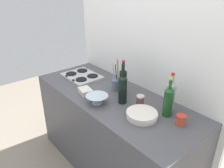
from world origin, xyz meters
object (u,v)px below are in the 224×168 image
(plate_stack, at_px, (142,115))
(butter_dish, at_px, (85,91))
(wine_bottle_rightmost, at_px, (168,101))
(utensil_crock, at_px, (116,84))
(condiment_jar_front, at_px, (181,120))
(condiment_jar_rear, at_px, (140,101))
(wine_bottle_mid_left, at_px, (123,89))
(wine_bottle_leftmost, at_px, (123,82))
(mixing_bowl, at_px, (97,99))
(wine_bottle_mid_right, at_px, (170,96))
(stovetop_hob, at_px, (82,76))

(plate_stack, distance_m, butter_dish, 0.65)
(plate_stack, height_order, wine_bottle_rightmost, wine_bottle_rightmost)
(utensil_crock, bearing_deg, butter_dish, -114.04)
(wine_bottle_rightmost, bearing_deg, condiment_jar_front, -9.75)
(condiment_jar_rear, bearing_deg, wine_bottle_mid_left, -154.20)
(wine_bottle_leftmost, relative_size, condiment_jar_rear, 3.32)
(plate_stack, relative_size, mixing_bowl, 1.25)
(utensil_crock, bearing_deg, wine_bottle_leftmost, -11.16)
(wine_bottle_leftmost, bearing_deg, condiment_jar_front, 1.12)
(wine_bottle_leftmost, distance_m, butter_dish, 0.38)
(utensil_crock, xyz_separation_m, condiment_jar_front, (0.76, -0.01, -0.02))
(wine_bottle_mid_right, height_order, condiment_jar_rear, wine_bottle_mid_right)
(wine_bottle_leftmost, xyz_separation_m, condiment_jar_rear, (0.25, -0.03, -0.09))
(mixing_bowl, distance_m, utensil_crock, 0.32)
(mixing_bowl, height_order, utensil_crock, utensil_crock)
(condiment_jar_rear, bearing_deg, wine_bottle_leftmost, 173.86)
(wine_bottle_mid_left, xyz_separation_m, condiment_jar_rear, (0.15, 0.07, -0.09))
(stovetop_hob, relative_size, condiment_jar_front, 5.18)
(wine_bottle_mid_left, relative_size, condiment_jar_rear, 3.47)
(wine_bottle_leftmost, xyz_separation_m, wine_bottle_mid_left, (0.10, -0.10, -0.00))
(wine_bottle_mid_right, height_order, butter_dish, wine_bottle_mid_right)
(condiment_jar_front, distance_m, condiment_jar_rear, 0.39)
(stovetop_hob, distance_m, plate_stack, 1.00)
(condiment_jar_rear, bearing_deg, condiment_jar_front, 5.83)
(wine_bottle_mid_right, bearing_deg, wine_bottle_mid_left, -148.46)
(wine_bottle_leftmost, bearing_deg, stovetop_hob, -173.75)
(wine_bottle_rightmost, distance_m, butter_dish, 0.80)
(plate_stack, distance_m, condiment_jar_front, 0.30)
(stovetop_hob, distance_m, wine_bottle_leftmost, 0.63)
(condiment_jar_front, bearing_deg, wine_bottle_rightmost, 170.25)
(condiment_jar_front, xyz_separation_m, condiment_jar_rear, (-0.38, -0.04, 0.01))
(stovetop_hob, bearing_deg, plate_stack, -4.45)
(wine_bottle_leftmost, xyz_separation_m, butter_dish, (-0.25, -0.26, -0.11))
(wine_bottle_leftmost, bearing_deg, butter_dish, -134.22)
(wine_bottle_leftmost, bearing_deg, utensil_crock, 168.84)
(wine_bottle_mid_right, height_order, utensil_crock, wine_bottle_mid_right)
(wine_bottle_rightmost, bearing_deg, wine_bottle_leftmost, -175.56)
(wine_bottle_leftmost, height_order, mixing_bowl, wine_bottle_leftmost)
(utensil_crock, bearing_deg, mixing_bowl, -73.08)
(wine_bottle_leftmost, xyz_separation_m, wine_bottle_mid_right, (0.45, 0.11, -0.00))
(wine_bottle_mid_left, distance_m, condiment_jar_front, 0.55)
(wine_bottle_leftmost, distance_m, wine_bottle_mid_left, 0.14)
(wine_bottle_mid_right, distance_m, condiment_jar_front, 0.23)
(wine_bottle_mid_left, distance_m, butter_dish, 0.41)
(wine_bottle_mid_left, height_order, butter_dish, wine_bottle_mid_left)
(wine_bottle_leftmost, bearing_deg, wine_bottle_mid_left, -43.89)
(wine_bottle_leftmost, xyz_separation_m, wine_bottle_rightmost, (0.49, 0.04, -0.01))
(wine_bottle_leftmost, height_order, condiment_jar_rear, wine_bottle_leftmost)
(wine_bottle_mid_right, xyz_separation_m, wine_bottle_rightmost, (0.04, -0.08, -0.01))
(stovetop_hob, height_order, condiment_jar_front, condiment_jar_front)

